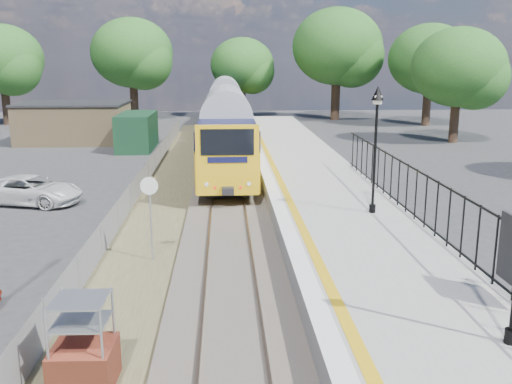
{
  "coord_description": "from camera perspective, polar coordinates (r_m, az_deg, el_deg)",
  "views": [
    {
      "loc": [
        -0.11,
        -14.05,
        6.39
      ],
      "look_at": [
        0.94,
        4.83,
        2.0
      ],
      "focal_mm": 40.0,
      "sensor_mm": 36.0,
      "label": 1
    }
  ],
  "objects": [
    {
      "name": "ground",
      "position": [
        15.43,
        -2.52,
        -11.4
      ],
      "size": [
        120.0,
        120.0,
        0.0
      ],
      "primitive_type": "plane",
      "color": "#2D2D30",
      "rests_on": "ground"
    },
    {
      "name": "track_bed",
      "position": [
        24.55,
        -3.92,
        -1.83
      ],
      "size": [
        5.9,
        80.0,
        0.29
      ],
      "color": "#473F38",
      "rests_on": "ground"
    },
    {
      "name": "platform",
      "position": [
        23.24,
        7.63,
        -1.86
      ],
      "size": [
        5.0,
        70.0,
        0.9
      ],
      "primitive_type": "cube",
      "color": "gray",
      "rests_on": "ground"
    },
    {
      "name": "platform_edge",
      "position": [
        22.83,
        2.57,
        -0.84
      ],
      "size": [
        0.9,
        70.0,
        0.01
      ],
      "color": "silver",
      "rests_on": "platform"
    },
    {
      "name": "victorian_lamp_north",
      "position": [
        20.87,
        11.96,
        7.04
      ],
      "size": [
        0.44,
        0.44,
        4.6
      ],
      "color": "black",
      "rests_on": "platform"
    },
    {
      "name": "palisade_fence",
      "position": [
        18.17,
        18.45,
        -2.13
      ],
      "size": [
        0.12,
        26.0,
        2.0
      ],
      "color": "black",
      "rests_on": "platform"
    },
    {
      "name": "wire_fence",
      "position": [
        27.0,
        -11.81,
        0.4
      ],
      "size": [
        0.06,
        52.0,
        1.2
      ],
      "color": "#999EA3",
      "rests_on": "ground"
    },
    {
      "name": "outbuilding",
      "position": [
        46.78,
        -16.62,
        6.55
      ],
      "size": [
        10.8,
        10.1,
        3.12
      ],
      "color": "#927A52",
      "rests_on": "ground"
    },
    {
      "name": "tree_line",
      "position": [
        56.07,
        -1.68,
        13.28
      ],
      "size": [
        56.8,
        43.8,
        11.88
      ],
      "color": "#332319",
      "rests_on": "ground"
    },
    {
      "name": "train",
      "position": [
        44.39,
        -3.05,
        7.82
      ],
      "size": [
        2.82,
        40.83,
        3.51
      ],
      "color": "gold",
      "rests_on": "ground"
    },
    {
      "name": "brick_plinth",
      "position": [
        12.07,
        -16.92,
        -14.45
      ],
      "size": [
        1.23,
        1.23,
        1.93
      ],
      "rotation": [
        0.0,
        0.0,
        -0.03
      ],
      "color": "brown",
      "rests_on": "ground"
    },
    {
      "name": "speed_sign",
      "position": [
        18.35,
        -10.56,
        -1.26
      ],
      "size": [
        0.57,
        0.11,
        2.82
      ],
      "rotation": [
        0.0,
        0.0,
        -0.06
      ],
      "color": "#999EA3",
      "rests_on": "ground"
    },
    {
      "name": "car_white",
      "position": [
        27.69,
        -21.63,
        0.17
      ],
      "size": [
        5.08,
        3.31,
        1.3
      ],
      "primitive_type": "imported",
      "rotation": [
        0.0,
        0.0,
        1.3
      ],
      "color": "silver",
      "rests_on": "ground"
    }
  ]
}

